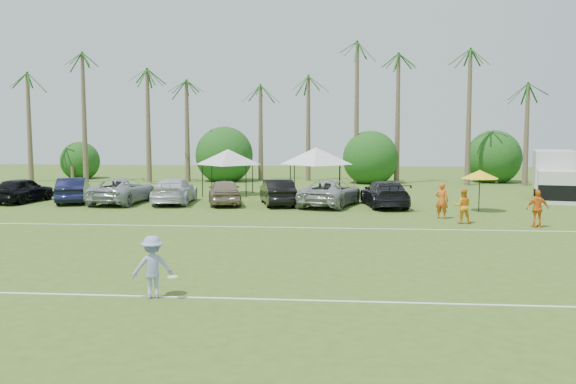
{
  "coord_description": "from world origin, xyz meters",
  "views": [
    {
      "loc": [
        4.16,
        -14.15,
        4.45
      ],
      "look_at": [
        1.56,
        13.96,
        1.6
      ],
      "focal_mm": 40.0,
      "sensor_mm": 36.0,
      "label": 1
    }
  ],
  "objects": [
    {
      "name": "canopy_tent_right",
      "position": [
        2.2,
        26.23,
        3.19
      ],
      "size": [
        4.6,
        4.6,
        3.73
      ],
      "color": "black",
      "rests_on": "ground"
    },
    {
      "name": "parked_car_0",
      "position": [
        -15.09,
        22.16,
        0.75
      ],
      "size": [
        2.41,
        4.6,
        1.49
      ],
      "primitive_type": "imported",
      "rotation": [
        0.0,
        0.0,
        2.99
      ],
      "color": "black",
      "rests_on": "ground"
    },
    {
      "name": "palm_tree_0",
      "position": [
        -22.0,
        38.0,
        7.48
      ],
      "size": [
        2.4,
        2.4,
        8.9
      ],
      "color": "brown",
      "rests_on": "ground"
    },
    {
      "name": "palm_tree_2",
      "position": [
        -12.0,
        38.0,
        9.21
      ],
      "size": [
        2.4,
        2.4,
        10.9
      ],
      "color": "brown",
      "rests_on": "ground"
    },
    {
      "name": "ground",
      "position": [
        0.0,
        0.0,
        0.0
      ],
      "size": [
        120.0,
        120.0,
        0.0
      ],
      "primitive_type": "plane",
      "color": "#3D5B1B",
      "rests_on": "ground"
    },
    {
      "name": "sideline_player_a",
      "position": [
        8.79,
        17.51,
        0.88
      ],
      "size": [
        0.76,
        0.65,
        1.77
      ],
      "primitive_type": "imported",
      "rotation": [
        0.0,
        0.0,
        2.72
      ],
      "color": "#D55A17",
      "rests_on": "ground"
    },
    {
      "name": "bush_tree_3",
      "position": [
        16.0,
        39.0,
        1.8
      ],
      "size": [
        4.0,
        4.0,
        4.0
      ],
      "color": "brown",
      "rests_on": "ground"
    },
    {
      "name": "parked_car_2",
      "position": [
        -8.99,
        22.23,
        0.75
      ],
      "size": [
        2.83,
        5.53,
        1.49
      ],
      "primitive_type": "imported",
      "rotation": [
        0.0,
        0.0,
        3.07
      ],
      "color": "#989EA5",
      "rests_on": "ground"
    },
    {
      "name": "palm_tree_7",
      "position": [
        8.0,
        38.0,
        10.06
      ],
      "size": [
        2.4,
        2.4,
        11.9
      ],
      "color": "brown",
      "rests_on": "ground"
    },
    {
      "name": "frisbee_player",
      "position": [
        -0.89,
        1.91,
        0.82
      ],
      "size": [
        1.3,
        0.92,
        1.64
      ],
      "rotation": [
        0.0,
        0.0,
        3.47
      ],
      "color": "#949BD2",
      "rests_on": "ground"
    },
    {
      "name": "market_umbrella",
      "position": [
        11.13,
        20.33,
        1.99
      ],
      "size": [
        1.99,
        1.99,
        2.22
      ],
      "color": "black",
      "rests_on": "ground"
    },
    {
      "name": "parked_car_4",
      "position": [
        -2.89,
        22.17,
        0.75
      ],
      "size": [
        2.76,
        4.68,
        1.49
      ],
      "primitive_type": "imported",
      "rotation": [
        0.0,
        0.0,
        3.38
      ],
      "color": "gray",
      "rests_on": "ground"
    },
    {
      "name": "canopy_tent_left",
      "position": [
        -3.65,
        27.41,
        3.02
      ],
      "size": [
        4.35,
        4.35,
        3.52
      ],
      "color": "black",
      "rests_on": "ground"
    },
    {
      "name": "palm_tree_8",
      "position": [
        13.0,
        38.0,
        7.48
      ],
      "size": [
        2.4,
        2.4,
        8.9
      ],
      "color": "brown",
      "rests_on": "ground"
    },
    {
      "name": "palm_tree_5",
      "position": [
        0.0,
        38.0,
        8.35
      ],
      "size": [
        2.4,
        2.4,
        9.9
      ],
      "color": "brown",
      "rests_on": "ground"
    },
    {
      "name": "palm_tree_3",
      "position": [
        -8.0,
        38.0,
        10.06
      ],
      "size": [
        2.4,
        2.4,
        11.9
      ],
      "color": "brown",
      "rests_on": "ground"
    },
    {
      "name": "palm_tree_4",
      "position": [
        -4.0,
        38.0,
        7.48
      ],
      "size": [
        2.4,
        2.4,
        8.9
      ],
      "color": "brown",
      "rests_on": "ground"
    },
    {
      "name": "bush_tree_0",
      "position": [
        -19.0,
        39.0,
        1.8
      ],
      "size": [
        4.0,
        4.0,
        4.0
      ],
      "color": "brown",
      "rests_on": "ground"
    },
    {
      "name": "sideline_player_c",
      "position": [
        12.63,
        15.07,
        0.85
      ],
      "size": [
        1.03,
        0.5,
        1.69
      ],
      "primitive_type": "imported",
      "rotation": [
        0.0,
        0.0,
        3.23
      ],
      "color": "orange",
      "rests_on": "ground"
    },
    {
      "name": "palm_tree_1",
      "position": [
        -17.0,
        38.0,
        8.35
      ],
      "size": [
        2.4,
        2.4,
        9.9
      ],
      "color": "brown",
      "rests_on": "ground"
    },
    {
      "name": "palm_tree_9",
      "position": [
        18.0,
        38.0,
        8.35
      ],
      "size": [
        2.4,
        2.4,
        9.9
      ],
      "color": "brown",
      "rests_on": "ground"
    },
    {
      "name": "parked_car_5",
      "position": [
        0.16,
        22.3,
        0.75
      ],
      "size": [
        2.65,
        4.78,
        1.49
      ],
      "primitive_type": "imported",
      "rotation": [
        0.0,
        0.0,
        3.39
      ],
      "color": "black",
      "rests_on": "ground"
    },
    {
      "name": "field_lines",
      "position": [
        0.0,
        8.0,
        0.01
      ],
      "size": [
        80.0,
        12.1,
        0.01
      ],
      "color": "white",
      "rests_on": "ground"
    },
    {
      "name": "parked_car_1",
      "position": [
        -12.04,
        22.35,
        0.75
      ],
      "size": [
        2.88,
        4.8,
        1.49
      ],
      "primitive_type": "imported",
      "rotation": [
        0.0,
        0.0,
        3.45
      ],
      "color": "black",
      "rests_on": "ground"
    },
    {
      "name": "bush_tree_1",
      "position": [
        -6.0,
        39.0,
        1.8
      ],
      "size": [
        4.0,
        4.0,
        4.0
      ],
      "color": "brown",
      "rests_on": "ground"
    },
    {
      "name": "palm_tree_6",
      "position": [
        4.0,
        38.0,
        9.21
      ],
      "size": [
        2.4,
        2.4,
        10.9
      ],
      "color": "brown",
      "rests_on": "ground"
    },
    {
      "name": "parked_car_3",
      "position": [
        -5.94,
        22.49,
        0.75
      ],
      "size": [
        2.45,
        5.28,
        1.49
      ],
      "primitive_type": "imported",
      "rotation": [
        0.0,
        0.0,
        3.21
      ],
      "color": "silver",
      "rests_on": "ground"
    },
    {
      "name": "bush_tree_2",
      "position": [
        6.0,
        39.0,
        1.8
      ],
      "size": [
        4.0,
        4.0,
        4.0
      ],
      "color": "brown",
      "rests_on": "ground"
    },
    {
      "name": "parked_car_7",
      "position": [
        6.27,
        22.0,
        0.75
      ],
      "size": [
        2.86,
        5.41,
        1.49
      ],
      "primitive_type": "imported",
      "rotation": [
        0.0,
        0.0,
        3.3
      ],
      "color": "black",
      "rests_on": "ground"
    },
    {
      "name": "box_truck",
      "position": [
        16.88,
        26.61,
        1.61
      ],
      "size": [
        3.45,
        6.18,
        3.01
      ],
      "rotation": [
        0.0,
        0.0,
        -0.23
      ],
      "color": "silver",
      "rests_on": "ground"
    },
    {
      "name": "sideline_player_b",
      "position": [
        9.52,
        15.98,
        0.81
      ],
      "size": [
        0.83,
        0.66,
        1.63
      ],
      "primitive_type": "imported",
      "rotation": [
        0.0,
        0.0,
        3.09
      ],
      "color": "orange",
      "rests_on": "ground"
    },
    {
      "name": "parked_car_6",
      "position": [
        3.22,
        22.07,
        0.75
      ],
      "size": [
        3.85,
        5.85,
        1.49
      ],
      "primitive_type": "imported",
      "rotation": [
        0.0,
        0.0,
        2.87
      ],
      "color": "#959798",
      "rests_on": "ground"
    }
  ]
}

